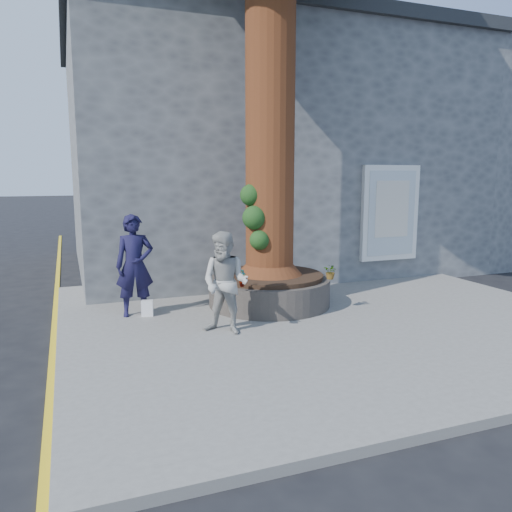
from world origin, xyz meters
name	(u,v)px	position (x,y,z in m)	size (l,w,h in m)	color
ground	(271,349)	(0.00, 0.00, 0.00)	(120.00, 120.00, 0.00)	black
pavement	(327,318)	(1.50, 1.00, 0.06)	(9.00, 8.00, 0.12)	slate
yellow_line	(53,352)	(-3.05, 1.00, 0.00)	(0.10, 30.00, 0.01)	yellow
stone_shop	(256,155)	(2.50, 7.20, 3.16)	(10.30, 8.30, 6.30)	#525458
neighbour_shop	(471,162)	(10.50, 7.20, 3.00)	(6.00, 8.00, 6.00)	#525458
planter	(269,290)	(0.80, 2.00, 0.41)	(2.30, 2.30, 0.60)	black
man	(135,266)	(-1.69, 2.15, 1.02)	(0.65, 0.43, 1.79)	black
woman	(225,283)	(-0.50, 0.65, 0.92)	(0.78, 0.61, 1.60)	#A3A19C
shopping_bag	(147,308)	(-1.51, 2.04, 0.26)	(0.20, 0.12, 0.28)	white
plant_a	(242,277)	(-0.05, 1.15, 0.88)	(0.17, 0.12, 0.33)	gray
plant_b	(223,264)	(-0.05, 2.21, 0.93)	(0.23, 0.22, 0.42)	gray
plant_c	(253,258)	(0.79, 2.85, 0.90)	(0.20, 0.20, 0.36)	gray
plant_d	(331,272)	(1.65, 1.15, 0.86)	(0.25, 0.22, 0.28)	gray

